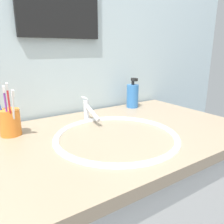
{
  "coord_description": "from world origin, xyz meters",
  "views": [
    {
      "loc": [
        -0.4,
        -0.69,
        1.2
      ],
      "look_at": [
        0.04,
        -0.02,
        0.97
      ],
      "focal_mm": 35.65,
      "sensor_mm": 36.0,
      "label": 1
    }
  ],
  "objects": [
    {
      "name": "sink_basin",
      "position": [
        0.04,
        -0.05,
        0.85
      ],
      "size": [
        0.47,
        0.47,
        0.1
      ],
      "color": "white",
      "rests_on": "vanity_counter"
    },
    {
      "name": "toothbrush_purple",
      "position": [
        -0.29,
        0.16,
        0.99
      ],
      "size": [
        0.01,
        0.03,
        0.19
      ],
      "color": "purple",
      "rests_on": "toothbrush_cup"
    },
    {
      "name": "toothbrush_red",
      "position": [
        -0.28,
        0.15,
        1.0
      ],
      "size": [
        0.01,
        0.05,
        0.2
      ],
      "color": "red",
      "rests_on": "toothbrush_cup"
    },
    {
      "name": "toothbrush_cup",
      "position": [
        -0.28,
        0.19,
        0.93
      ],
      "size": [
        0.08,
        0.08,
        0.1
      ],
      "primitive_type": "cylinder",
      "color": "orange",
      "rests_on": "vanity_counter"
    },
    {
      "name": "tiled_wall_back",
      "position": [
        0.0,
        0.38,
        1.2
      ],
      "size": [
        2.42,
        0.04,
        2.4
      ],
      "primitive_type": "cube",
      "color": "silver",
      "rests_on": "ground"
    },
    {
      "name": "toothbrush_white",
      "position": [
        -0.27,
        0.15,
        0.99
      ],
      "size": [
        0.01,
        0.06,
        0.18
      ],
      "color": "white",
      "rests_on": "toothbrush_cup"
    },
    {
      "name": "toothbrush_blue",
      "position": [
        -0.31,
        0.2,
        0.99
      ],
      "size": [
        0.04,
        0.02,
        0.18
      ],
      "color": "blue",
      "rests_on": "toothbrush_cup"
    },
    {
      "name": "soap_dispenser",
      "position": [
        0.37,
        0.26,
        0.95
      ],
      "size": [
        0.07,
        0.07,
        0.17
      ],
      "color": "#3372BF",
      "rests_on": "vanity_counter"
    },
    {
      "name": "faucet",
      "position": [
        0.04,
        0.17,
        0.93
      ],
      "size": [
        0.02,
        0.16,
        0.11
      ],
      "color": "silver",
      "rests_on": "sink_basin"
    }
  ]
}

